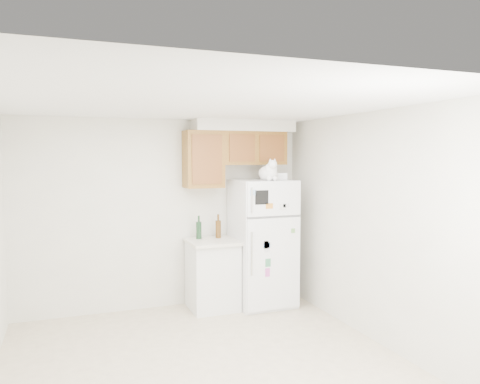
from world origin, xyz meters
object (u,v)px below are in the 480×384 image
cat (269,172)px  storage_box_front (281,176)px  refrigerator (263,243)px  bottle_amber (218,226)px  bottle_green (199,227)px  base_counter (212,274)px  storage_box_back (267,176)px

cat → storage_box_front: 0.30m
refrigerator → bottle_amber: 0.64m
bottle_green → cat: bearing=-25.0°
storage_box_front → base_counter: bearing=-165.3°
base_counter → storage_box_front: bearing=-6.4°
storage_box_back → refrigerator: bearing=-106.8°
refrigerator → bottle_green: 0.89m
cat → bottle_green: bearing=155.0°
base_counter → bottle_amber: bearing=44.3°
storage_box_front → bottle_green: storage_box_front is taller
refrigerator → base_counter: (-0.69, 0.07, -0.39)m
cat → bottle_green: cat is taller
base_counter → bottle_amber: size_ratio=2.88×
cat → storage_box_back: size_ratio=2.32×
cat → storage_box_front: (0.25, 0.15, -0.06)m
bottle_green → bottle_amber: 0.27m
storage_box_back → bottle_green: 1.18m
cat → bottle_green: size_ratio=1.35×
refrigerator → storage_box_front: bearing=-7.1°
cat → storage_box_back: cat is taller
refrigerator → storage_box_front: 0.93m
base_counter → cat: cat is taller
refrigerator → bottle_green: size_ratio=5.48×
base_counter → bottle_green: size_ratio=2.97×
refrigerator → cat: (0.01, -0.18, 0.96)m
base_counter → storage_box_back: size_ratio=5.11×
base_counter → storage_box_back: bearing=6.2°
bottle_green → base_counter: bearing=-43.6°
base_counter → cat: bearing=-20.1°
base_counter → storage_box_front: size_ratio=6.13×
cat → bottle_amber: size_ratio=1.31×
storage_box_back → storage_box_front: storage_box_back is taller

